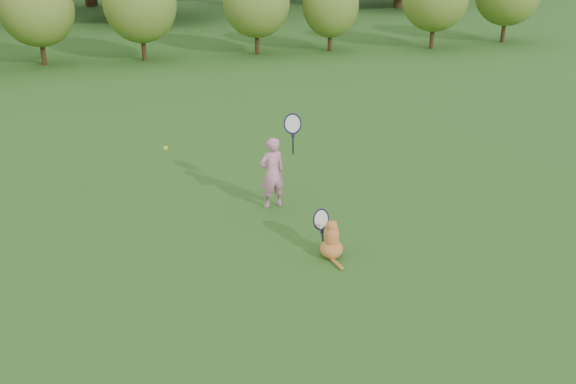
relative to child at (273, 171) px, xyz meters
name	(u,v)px	position (x,y,z in m)	size (l,w,h in m)	color
ground	(292,271)	(-0.32, -1.91, -0.57)	(100.00, 100.00, 0.00)	#255618
shrub_row	(154,16)	(-0.32, 11.09, 0.83)	(28.00, 3.00, 2.80)	olive
child	(273,171)	(0.00, 0.00, 0.00)	(0.63, 0.40, 1.62)	pink
cat	(331,238)	(0.27, -1.69, -0.31)	(0.47, 0.69, 0.69)	#B76623
tennis_ball	(166,148)	(-1.56, -0.34, 0.64)	(0.06, 0.06, 0.06)	#ADD619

